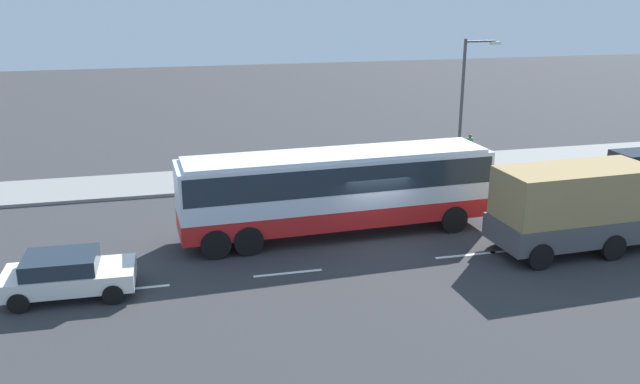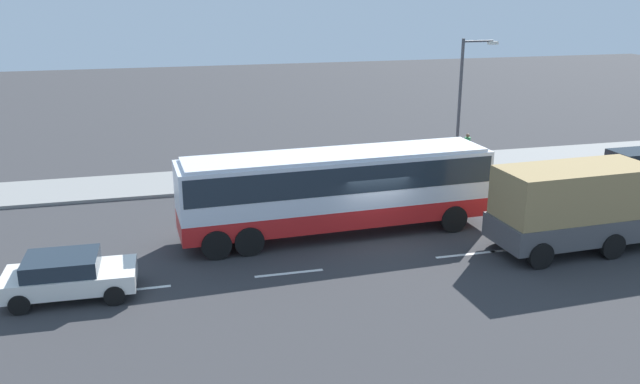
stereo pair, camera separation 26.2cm
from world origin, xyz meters
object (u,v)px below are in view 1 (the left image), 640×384
Objects in this scene: car_red_compact at (640,165)px; cargo_truck at (595,205)px; car_white_minivan at (67,274)px; street_lamp at (466,96)px; pedestrian_near_curb at (470,146)px; coach_bus at (337,184)px.

cargo_truck is at bearing -138.50° from car_red_compact.
car_red_compact is at bearing 15.94° from car_white_minivan.
cargo_truck reaches higher than car_white_minivan.
street_lamp is at bearing 89.33° from cargo_truck.
cargo_truck is 1.97× the size of car_red_compact.
car_red_compact is 8.60m from pedestrian_near_curb.
car_white_minivan is at bearing -7.64° from pedestrian_near_curb.
car_white_minivan is 27.55m from car_red_compact.
car_red_compact is (7.98, 7.34, -0.92)m from cargo_truck.
car_red_compact is at bearing 105.22° from pedestrian_near_curb.
cargo_truck is (8.95, -3.69, -0.35)m from coach_bus.
pedestrian_near_curb is at bearing 54.19° from street_lamp.
cargo_truck is at bearing -88.17° from street_lamp.
car_white_minivan is at bearing -166.55° from car_red_compact.
cargo_truck is 2.04× the size of car_white_minivan.
car_white_minivan is (-18.68, 0.42, -0.96)m from cargo_truck.
car_white_minivan is at bearing -151.20° from street_lamp.
coach_bus reaches higher than car_white_minivan.
coach_bus is 17.37m from car_red_compact.
street_lamp is at bearing 30.20° from car_white_minivan.
cargo_truck is at bearing 46.41° from pedestrian_near_curb.
car_red_compact is 9.50m from street_lamp.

